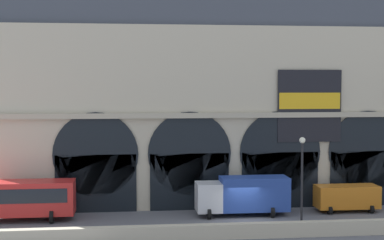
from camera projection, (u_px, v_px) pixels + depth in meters
The scene contains 7 objects.
ground_plane at pixel (247, 222), 44.85m from camera, with size 200.00×200.00×0.00m, color slate.
quay_parapet_wall at pixel (260, 230), 40.38m from camera, with size 90.00×0.70×1.04m, color beige.
station_building at pixel (232, 98), 51.28m from camera, with size 40.65×4.53×19.60m.
bus_west at pixel (3, 199), 45.11m from camera, with size 11.00×3.25×3.10m.
box_truck_center at pixel (243, 195), 47.18m from camera, with size 7.50×2.91×3.12m.
van_mideast at pixel (347, 197), 48.60m from camera, with size 5.20×2.48×2.20m.
street_lamp_quayside at pixel (302, 172), 41.29m from camera, with size 0.44×0.44×6.90m.
Camera 1 is at (-9.24, -43.51, 10.65)m, focal length 54.51 mm.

